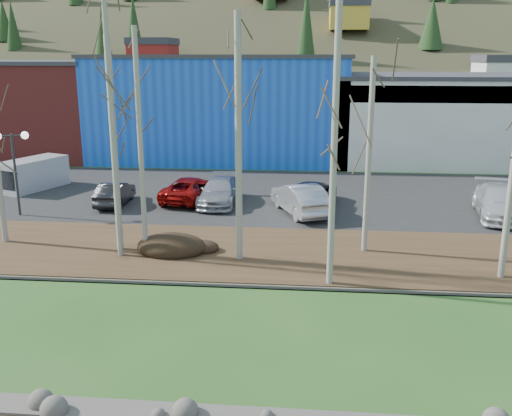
# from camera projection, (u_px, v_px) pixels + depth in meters

# --- Properties ---
(river) EXTENTS (80.00, 8.00, 0.90)m
(river) POSITION_uv_depth(u_px,v_px,m) (267.00, 337.00, 17.31)
(river) COLOR black
(river) RESTS_ON ground
(far_bank_rocks) EXTENTS (80.00, 0.80, 0.46)m
(far_bank_rocks) POSITION_uv_depth(u_px,v_px,m) (275.00, 285.00, 21.25)
(far_bank_rocks) COLOR #47423D
(far_bank_rocks) RESTS_ON ground
(far_bank) EXTENTS (80.00, 7.00, 0.15)m
(far_bank) POSITION_uv_depth(u_px,v_px,m) (280.00, 254.00, 24.31)
(far_bank) COLOR #382616
(far_bank) RESTS_ON ground
(parking_lot) EXTENTS (80.00, 14.00, 0.14)m
(parking_lot) POSITION_uv_depth(u_px,v_px,m) (289.00, 195.00, 34.41)
(parking_lot) COLOR black
(parking_lot) RESTS_ON ground
(building_brick) EXTENTS (16.32, 12.24, 7.80)m
(building_brick) POSITION_uv_depth(u_px,v_px,m) (17.00, 107.00, 49.01)
(building_brick) COLOR maroon
(building_brick) RESTS_ON ground
(building_blue) EXTENTS (20.40, 12.24, 8.30)m
(building_blue) POSITION_uv_depth(u_px,v_px,m) (224.00, 106.00, 47.34)
(building_blue) COLOR blue
(building_blue) RESTS_ON ground
(building_white) EXTENTS (18.36, 12.24, 6.80)m
(building_white) POSITION_uv_depth(u_px,v_px,m) (445.00, 117.00, 45.90)
(building_white) COLOR beige
(building_white) RESTS_ON ground
(dirt_mound) EXTENTS (2.99, 2.11, 0.59)m
(dirt_mound) POSITION_uv_depth(u_px,v_px,m) (172.00, 245.00, 24.26)
(dirt_mound) COLOR black
(dirt_mound) RESTS_ON far_bank
(birch_1) EXTENTS (0.21, 0.21, 10.80)m
(birch_1) POSITION_uv_depth(u_px,v_px,m) (112.00, 126.00, 22.57)
(birch_1) COLOR #A39F92
(birch_1) RESTS_ON far_bank
(birch_2) EXTENTS (0.28, 0.28, 8.91)m
(birch_2) POSITION_uv_depth(u_px,v_px,m) (114.00, 147.00, 23.55)
(birch_2) COLOR #A39F92
(birch_2) RESTS_ON far_bank
(birch_3) EXTENTS (0.21, 0.21, 9.24)m
(birch_3) POSITION_uv_depth(u_px,v_px,m) (140.00, 145.00, 23.01)
(birch_3) COLOR #A39F92
(birch_3) RESTS_ON far_bank
(birch_4) EXTENTS (0.27, 0.27, 9.75)m
(birch_4) POSITION_uv_depth(u_px,v_px,m) (239.00, 141.00, 22.34)
(birch_4) COLOR #A39F92
(birch_4) RESTS_ON far_bank
(birch_5) EXTENTS (0.23, 0.23, 8.11)m
(birch_5) POSITION_uv_depth(u_px,v_px,m) (369.00, 157.00, 23.48)
(birch_5) COLOR #A39F92
(birch_5) RESTS_ON far_bank
(birch_6) EXTENTS (0.23, 0.23, 10.40)m
(birch_6) POSITION_uv_depth(u_px,v_px,m) (334.00, 143.00, 19.68)
(birch_6) COLOR #A39F92
(birch_6) RESTS_ON far_bank
(street_lamp) EXTENTS (1.58, 0.85, 4.37)m
(street_lamp) POSITION_uv_depth(u_px,v_px,m) (13.00, 150.00, 29.08)
(street_lamp) COLOR #262628
(street_lamp) RESTS_ON parking_lot
(car_0) EXTENTS (1.49, 3.92, 1.27)m
(car_0) POSITION_uv_depth(u_px,v_px,m) (115.00, 193.00, 31.90)
(car_0) COLOR black
(car_0) RESTS_ON parking_lot
(car_1) EXTENTS (3.12, 5.28, 1.38)m
(car_1) POSITION_uv_depth(u_px,v_px,m) (191.00, 189.00, 32.75)
(car_1) COLOR #930B09
(car_1) RESTS_ON parking_lot
(car_2) EXTENTS (2.07, 4.96, 1.43)m
(car_2) POSITION_uv_depth(u_px,v_px,m) (220.00, 191.00, 32.07)
(car_2) COLOR #96979E
(car_2) RESTS_ON parking_lot
(car_3) EXTENTS (3.43, 5.17, 1.61)m
(car_3) POSITION_uv_depth(u_px,v_px,m) (300.00, 199.00, 30.07)
(car_3) COLOR #AEAFB0
(car_3) RESTS_ON parking_lot
(car_4) EXTENTS (3.00, 5.24, 1.38)m
(car_4) POSITION_uv_depth(u_px,v_px,m) (313.00, 193.00, 31.68)
(car_4) COLOR #2B2A2D
(car_4) RESTS_ON parking_lot
(car_5) EXTENTS (3.00, 5.74, 1.59)m
(car_5) POSITION_uv_depth(u_px,v_px,m) (499.00, 202.00, 29.44)
(car_5) COLOR silver
(car_5) RESTS_ON parking_lot
(van_grey) EXTENTS (3.27, 4.68, 1.89)m
(van_grey) POSITION_uv_depth(u_px,v_px,m) (31.00, 174.00, 35.44)
(van_grey) COLOR silver
(van_grey) RESTS_ON parking_lot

